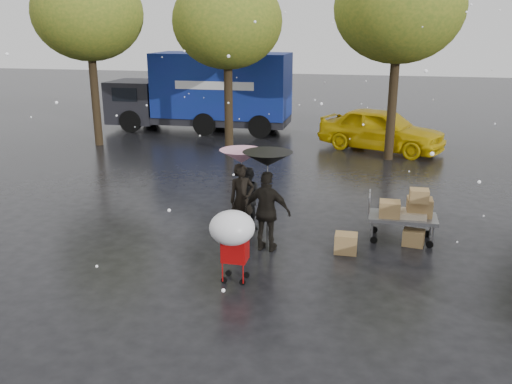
% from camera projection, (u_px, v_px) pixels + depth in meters
% --- Properties ---
extents(ground, '(90.00, 90.00, 0.00)m').
position_uv_depth(ground, '(266.00, 267.00, 10.92)').
color(ground, black).
rests_on(ground, ground).
extents(person_pink, '(0.73, 0.69, 1.69)m').
position_uv_depth(person_pink, '(242.00, 200.00, 12.42)').
color(person_pink, black).
rests_on(person_pink, ground).
extents(person_middle, '(0.77, 0.61, 1.51)m').
position_uv_depth(person_middle, '(249.00, 199.00, 12.76)').
color(person_middle, black).
rests_on(person_middle, ground).
extents(person_black, '(1.08, 0.56, 1.76)m').
position_uv_depth(person_black, '(267.00, 212.00, 11.52)').
color(person_black, black).
rests_on(person_black, ground).
extents(umbrella_pink, '(0.99, 0.99, 2.02)m').
position_uv_depth(umbrella_pink, '(241.00, 156.00, 12.12)').
color(umbrella_pink, '#4C4C4C').
rests_on(umbrella_pink, ground).
extents(umbrella_black, '(1.05, 1.05, 2.18)m').
position_uv_depth(umbrella_black, '(268.00, 159.00, 11.18)').
color(umbrella_black, '#4C4C4C').
rests_on(umbrella_black, ground).
extents(vendor_cart, '(1.52, 0.80, 1.27)m').
position_uv_depth(vendor_cart, '(407.00, 210.00, 12.07)').
color(vendor_cart, slate).
rests_on(vendor_cart, ground).
extents(shopping_cart, '(0.84, 0.84, 1.46)m').
position_uv_depth(shopping_cart, '(233.00, 231.00, 9.91)').
color(shopping_cart, '#B80A0B').
rests_on(shopping_cart, ground).
extents(blue_truck, '(8.30, 2.60, 3.50)m').
position_uv_depth(blue_truck, '(205.00, 92.00, 24.58)').
color(blue_truck, navy).
rests_on(blue_truck, ground).
extents(box_ground_near, '(0.48, 0.38, 0.43)m').
position_uv_depth(box_ground_near, '(346.00, 243.00, 11.58)').
color(box_ground_near, olive).
rests_on(box_ground_near, ground).
extents(box_ground_far, '(0.51, 0.42, 0.35)m').
position_uv_depth(box_ground_far, '(414.00, 238.00, 11.98)').
color(box_ground_far, olive).
rests_on(box_ground_far, ground).
extents(yellow_taxi, '(5.20, 3.68, 1.64)m').
position_uv_depth(yellow_taxi, '(381.00, 129.00, 20.88)').
color(yellow_taxi, yellow).
rests_on(yellow_taxi, ground).
extents(tree_row, '(21.60, 4.40, 7.12)m').
position_uv_depth(tree_row, '(311.00, 15.00, 18.86)').
color(tree_row, black).
rests_on(tree_row, ground).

